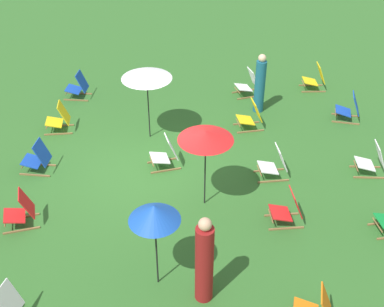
# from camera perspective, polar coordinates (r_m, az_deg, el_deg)

# --- Properties ---
(ground_plane) EXTENTS (40.00, 40.00, 0.00)m
(ground_plane) POSITION_cam_1_polar(r_m,az_deg,el_deg) (12.40, -5.55, -2.00)
(ground_plane) COLOR #2D6026
(deckchair_0) EXTENTS (0.55, 0.80, 0.83)m
(deckchair_0) POSITION_cam_1_polar(r_m,az_deg,el_deg) (12.12, 9.36, -1.16)
(deckchair_0) COLOR olive
(deckchair_0) RESTS_ON ground
(deckchair_1) EXTENTS (0.58, 0.82, 0.83)m
(deckchair_1) POSITION_cam_1_polar(r_m,az_deg,el_deg) (13.92, 6.71, 4.23)
(deckchair_1) COLOR olive
(deckchair_1) RESTS_ON ground
(deckchair_2) EXTENTS (0.58, 0.82, 0.83)m
(deckchair_2) POSITION_cam_1_polar(r_m,az_deg,el_deg) (12.71, -17.13, -0.52)
(deckchair_2) COLOR olive
(deckchair_2) RESTS_ON ground
(deckchair_4) EXTENTS (0.66, 0.86, 0.83)m
(deckchair_4) POSITION_cam_1_polar(r_m,az_deg,el_deg) (15.62, 6.42, 7.87)
(deckchair_4) COLOR olive
(deckchair_4) RESTS_ON ground
(deckchair_5) EXTENTS (0.49, 0.77, 0.83)m
(deckchair_5) POSITION_cam_1_polar(r_m,az_deg,el_deg) (16.32, 13.83, 8.29)
(deckchair_5) COLOR olive
(deckchair_5) RESTS_ON ground
(deckchair_7) EXTENTS (0.52, 0.79, 0.83)m
(deckchair_7) POSITION_cam_1_polar(r_m,az_deg,el_deg) (14.17, -14.83, 3.84)
(deckchair_7) COLOR olive
(deckchair_7) RESTS_ON ground
(deckchair_8) EXTENTS (0.64, 0.85, 0.83)m
(deckchair_8) POSITION_cam_1_polar(r_m,az_deg,el_deg) (11.24, -18.85, -6.18)
(deckchair_8) COLOR olive
(deckchair_8) RESTS_ON ground
(deckchair_9) EXTENTS (0.52, 0.79, 0.83)m
(deckchair_9) POSITION_cam_1_polar(r_m,az_deg,el_deg) (10.88, 10.85, -6.21)
(deckchair_9) COLOR olive
(deckchair_9) RESTS_ON ground
(deckchair_10) EXTENTS (0.64, 0.85, 0.83)m
(deckchair_10) POSITION_cam_1_polar(r_m,az_deg,el_deg) (12.32, -3.00, -0.01)
(deckchair_10) COLOR olive
(deckchair_10) RESTS_ON ground
(deckchair_11) EXTENTS (0.53, 0.79, 0.83)m
(deckchair_11) POSITION_cam_1_polar(r_m,az_deg,el_deg) (12.83, 19.78, -0.76)
(deckchair_11) COLOR olive
(deckchair_11) RESTS_ON ground
(deckchair_12) EXTENTS (0.65, 0.85, 0.83)m
(deckchair_12) POSITION_cam_1_polar(r_m,az_deg,el_deg) (14.87, 17.44, 4.91)
(deckchair_12) COLOR olive
(deckchair_12) RESTS_ON ground
(deckchair_13) EXTENTS (0.57, 0.82, 0.83)m
(deckchair_13) POSITION_cam_1_polar(r_m,az_deg,el_deg) (15.75, -12.80, 7.42)
(deckchair_13) COLOR olive
(deckchair_13) RESTS_ON ground
(deckchair_14) EXTENTS (0.69, 0.87, 0.83)m
(deckchair_14) POSITION_cam_1_polar(r_m,az_deg,el_deg) (9.53, -20.70, -15.91)
(deckchair_14) COLOR olive
(deckchair_14) RESTS_ON ground
(umbrella_0) EXTENTS (1.29, 1.29, 1.98)m
(umbrella_0) POSITION_cam_1_polar(r_m,az_deg,el_deg) (12.77, -5.18, 8.97)
(umbrella_0) COLOR black
(umbrella_0) RESTS_ON ground
(umbrella_1) EXTENTS (1.18, 1.18, 1.92)m
(umbrella_1) POSITION_cam_1_polar(r_m,az_deg,el_deg) (10.33, 1.57, 2.04)
(umbrella_1) COLOR black
(umbrella_1) RESTS_ON ground
(umbrella_2) EXTENTS (0.91, 0.91, 1.89)m
(umbrella_2) POSITION_cam_1_polar(r_m,az_deg,el_deg) (8.58, -4.30, -6.77)
(umbrella_2) COLOR black
(umbrella_2) RESTS_ON ground
(person_0) EXTENTS (0.42, 0.42, 1.90)m
(person_0) POSITION_cam_1_polar(r_m,az_deg,el_deg) (8.89, 1.41, -12.22)
(person_0) COLOR maroon
(person_0) RESTS_ON ground
(person_1) EXTENTS (0.39, 0.39, 1.77)m
(person_1) POSITION_cam_1_polar(r_m,az_deg,el_deg) (14.56, 7.72, 7.75)
(person_1) COLOR #195972
(person_1) RESTS_ON ground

